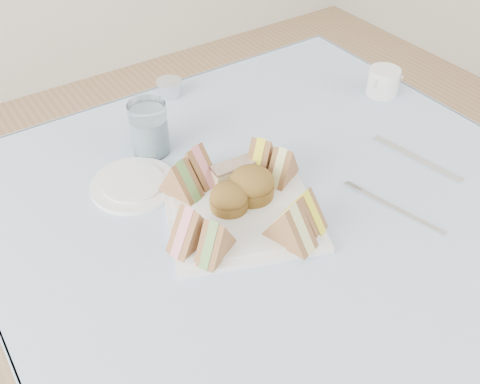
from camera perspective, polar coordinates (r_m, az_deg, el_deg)
table at (r=1.26m, az=4.00°, el=-14.12°), size 0.90×0.90×0.74m
tablecloth at (r=0.98m, az=5.00°, el=-1.58°), size 1.02×1.02×0.01m
serving_plate at (r=0.95m, az=0.00°, el=-1.99°), size 0.34×0.34×0.01m
sandwich_fl_a at (r=0.87m, az=-5.22°, el=-3.53°), size 0.10×0.06×0.08m
sandwich_fl_b at (r=0.85m, az=-2.67°, el=-4.89°), size 0.09×0.07×0.07m
sandwich_fr_a at (r=0.90m, az=6.80°, el=-1.72°), size 0.07×0.09×0.07m
sandwich_fr_b at (r=0.87m, az=5.43°, el=-3.33°), size 0.07×0.10×0.08m
sandwich_bl_a at (r=0.96m, az=-6.38°, el=1.53°), size 0.06×0.09×0.07m
sandwich_bl_b at (r=0.99m, az=-4.78°, el=3.06°), size 0.07×0.10×0.08m
sandwich_br_a at (r=0.99m, az=4.56°, el=3.02°), size 0.09×0.07×0.07m
sandwich_br_b at (r=1.01m, az=2.25°, el=3.98°), size 0.09×0.08×0.08m
scone_left at (r=0.93m, az=-1.17°, el=-0.66°), size 0.09×0.09×0.05m
scone_right at (r=0.96m, az=1.25°, el=0.83°), size 0.08×0.08×0.05m
pastry_slice at (r=1.00m, az=-0.75°, el=2.12°), size 0.08×0.04×0.04m
side_plate at (r=1.03m, az=-11.28°, el=0.76°), size 0.18×0.18×0.01m
water_glass at (r=1.08m, az=-9.67°, el=6.72°), size 0.09×0.09×0.11m
tea_strainer at (r=1.29m, az=-7.54°, el=10.85°), size 0.07×0.07×0.03m
knife at (r=1.13m, az=18.31°, el=3.44°), size 0.05×0.20×0.00m
fork at (r=1.00m, az=16.83°, el=-2.02°), size 0.05×0.17×0.00m
creamer_jug at (r=1.32m, az=15.02°, el=11.29°), size 0.08×0.08×0.06m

